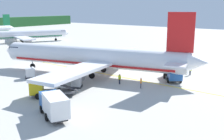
{
  "coord_description": "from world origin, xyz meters",
  "views": [
    {
      "loc": [
        -44.97,
        -14.18,
        12.59
      ],
      "look_at": [
        -9.43,
        13.08,
        2.24
      ],
      "focal_mm": 43.48,
      "sensor_mm": 36.0,
      "label": 1
    }
  ],
  "objects_px": {
    "airliner_foreground": "(93,57)",
    "service_truck_fuel": "(54,104)",
    "crew_loader_left": "(120,78)",
    "service_truck_catering": "(45,89)",
    "cargo_container_mid": "(30,73)",
    "airliner_mid_apron": "(24,35)",
    "cargo_container_near": "(76,82)",
    "crew_marshaller": "(190,70)",
    "crew_loader_right": "(141,82)",
    "service_truck_baggage": "(172,72)"
  },
  "relations": [
    {
      "from": "airliner_mid_apron",
      "to": "crew_marshaller",
      "type": "xyz_separation_m",
      "value": [
        -10.89,
        -68.09,
        -1.75
      ]
    },
    {
      "from": "cargo_container_near",
      "to": "crew_loader_right",
      "type": "bearing_deg",
      "value": -54.44
    },
    {
      "from": "crew_loader_left",
      "to": "airliner_mid_apron",
      "type": "bearing_deg",
      "value": 68.45
    },
    {
      "from": "service_truck_fuel",
      "to": "crew_loader_left",
      "type": "height_order",
      "value": "service_truck_fuel"
    },
    {
      "from": "service_truck_catering",
      "to": "cargo_container_near",
      "type": "bearing_deg",
      "value": -3.61
    },
    {
      "from": "airliner_mid_apron",
      "to": "crew_loader_left",
      "type": "bearing_deg",
      "value": -111.55
    },
    {
      "from": "airliner_foreground",
      "to": "cargo_container_near",
      "type": "relative_size",
      "value": 17.8
    },
    {
      "from": "service_truck_catering",
      "to": "cargo_container_mid",
      "type": "relative_size",
      "value": 2.39
    },
    {
      "from": "service_truck_fuel",
      "to": "crew_loader_left",
      "type": "relative_size",
      "value": 3.65
    },
    {
      "from": "airliner_foreground",
      "to": "crew_loader_left",
      "type": "bearing_deg",
      "value": -105.69
    },
    {
      "from": "airliner_foreground",
      "to": "crew_loader_left",
      "type": "relative_size",
      "value": 23.48
    },
    {
      "from": "cargo_container_near",
      "to": "crew_marshaller",
      "type": "bearing_deg",
      "value": -30.63
    },
    {
      "from": "airliner_mid_apron",
      "to": "service_truck_catering",
      "type": "height_order",
      "value": "airliner_mid_apron"
    },
    {
      "from": "service_truck_fuel",
      "to": "crew_marshaller",
      "type": "relative_size",
      "value": 3.56
    },
    {
      "from": "cargo_container_near",
      "to": "service_truck_catering",
      "type": "bearing_deg",
      "value": 176.39
    },
    {
      "from": "airliner_foreground",
      "to": "cargo_container_mid",
      "type": "bearing_deg",
      "value": 139.1
    },
    {
      "from": "cargo_container_near",
      "to": "crew_loader_right",
      "type": "height_order",
      "value": "cargo_container_near"
    },
    {
      "from": "airliner_mid_apron",
      "to": "crew_loader_left",
      "type": "height_order",
      "value": "airliner_mid_apron"
    },
    {
      "from": "crew_loader_right",
      "to": "airliner_mid_apron",
      "type": "bearing_deg",
      "value": 69.8
    },
    {
      "from": "cargo_container_near",
      "to": "cargo_container_mid",
      "type": "relative_size",
      "value": 0.93
    },
    {
      "from": "airliner_mid_apron",
      "to": "crew_loader_left",
      "type": "relative_size",
      "value": 18.52
    },
    {
      "from": "crew_marshaller",
      "to": "crew_loader_left",
      "type": "distance_m",
      "value": 14.97
    },
    {
      "from": "service_truck_catering",
      "to": "cargo_container_mid",
      "type": "bearing_deg",
      "value": 63.39
    },
    {
      "from": "cargo_container_near",
      "to": "crew_loader_left",
      "type": "bearing_deg",
      "value": -36.35
    },
    {
      "from": "airliner_mid_apron",
      "to": "cargo_container_mid",
      "type": "relative_size",
      "value": 12.99
    },
    {
      "from": "airliner_foreground",
      "to": "service_truck_fuel",
      "type": "distance_m",
      "value": 20.71
    },
    {
      "from": "service_truck_catering",
      "to": "crew_loader_left",
      "type": "distance_m",
      "value": 12.81
    },
    {
      "from": "airliner_foreground",
      "to": "crew_marshaller",
      "type": "relative_size",
      "value": 22.88
    },
    {
      "from": "airliner_mid_apron",
      "to": "crew_marshaller",
      "type": "distance_m",
      "value": 68.98
    },
    {
      "from": "cargo_container_mid",
      "to": "cargo_container_near",
      "type": "bearing_deg",
      "value": -86.26
    },
    {
      "from": "service_truck_fuel",
      "to": "cargo_container_near",
      "type": "distance_m",
      "value": 11.97
    },
    {
      "from": "crew_marshaller",
      "to": "crew_loader_right",
      "type": "xyz_separation_m",
      "value": [
        -13.1,
        2.9,
        -0.02
      ]
    },
    {
      "from": "airliner_foreground",
      "to": "service_truck_catering",
      "type": "bearing_deg",
      "value": -167.83
    },
    {
      "from": "airliner_foreground",
      "to": "cargo_container_near",
      "type": "distance_m",
      "value": 9.09
    },
    {
      "from": "crew_loader_left",
      "to": "crew_loader_right",
      "type": "height_order",
      "value": "crew_loader_right"
    },
    {
      "from": "service_truck_baggage",
      "to": "crew_loader_left",
      "type": "bearing_deg",
      "value": 143.2
    },
    {
      "from": "cargo_container_near",
      "to": "crew_marshaller",
      "type": "height_order",
      "value": "cargo_container_near"
    },
    {
      "from": "airliner_foreground",
      "to": "service_truck_baggage",
      "type": "height_order",
      "value": "airliner_foreground"
    },
    {
      "from": "airliner_foreground",
      "to": "airliner_mid_apron",
      "type": "relative_size",
      "value": 1.27
    },
    {
      "from": "crew_loader_right",
      "to": "crew_marshaller",
      "type": "bearing_deg",
      "value": -12.5
    },
    {
      "from": "airliner_mid_apron",
      "to": "service_truck_catering",
      "type": "distance_m",
      "value": 66.95
    },
    {
      "from": "cargo_container_mid",
      "to": "crew_marshaller",
      "type": "xyz_separation_m",
      "value": [
        19.83,
        -22.33,
        0.11
      ]
    },
    {
      "from": "cargo_container_near",
      "to": "crew_loader_left",
      "type": "height_order",
      "value": "cargo_container_near"
    },
    {
      "from": "service_truck_catering",
      "to": "cargo_container_mid",
      "type": "xyz_separation_m",
      "value": [
        5.33,
        10.63,
        -0.22
      ]
    },
    {
      "from": "service_truck_baggage",
      "to": "cargo_container_mid",
      "type": "relative_size",
      "value": 2.39
    },
    {
      "from": "crew_loader_right",
      "to": "cargo_container_mid",
      "type": "bearing_deg",
      "value": 109.11
    },
    {
      "from": "airliner_mid_apron",
      "to": "service_truck_fuel",
      "type": "distance_m",
      "value": 74.83
    },
    {
      "from": "airliner_foreground",
      "to": "airliner_mid_apron",
      "type": "bearing_deg",
      "value": 67.64
    },
    {
      "from": "service_truck_fuel",
      "to": "crew_loader_right",
      "type": "xyz_separation_m",
      "value": [
        16.11,
        -2.02,
        -0.53
      ]
    },
    {
      "from": "airliner_mid_apron",
      "to": "cargo_container_near",
      "type": "xyz_separation_m",
      "value": [
        -30.0,
        -56.78,
        -1.89
      ]
    }
  ]
}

